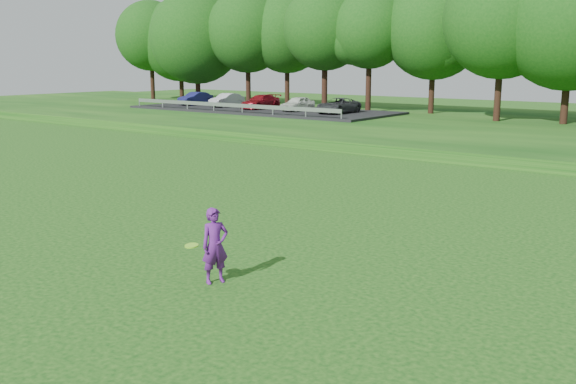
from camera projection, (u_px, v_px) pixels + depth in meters
The scene contains 6 objects.
ground at pixel (156, 262), 15.93m from camera, with size 140.00×140.00×0.00m, color #0B3C0F.
berm at pixel (550, 131), 42.36m from camera, with size 130.00×30.00×0.60m, color #0B3C0F.
walking_path at pixel (467, 162), 31.51m from camera, with size 130.00×1.60×0.04m, color gray.
treeline at pixel (576, 13), 43.91m from camera, with size 104.00×7.00×15.00m, color #114510, non-canonical shape.
parking_lot at pixel (264, 106), 55.23m from camera, with size 24.00×9.00×1.38m.
woman at pixel (215, 246), 14.27m from camera, with size 0.77×0.95×1.72m.
Camera 1 is at (11.85, -10.15, 4.91)m, focal length 40.00 mm.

